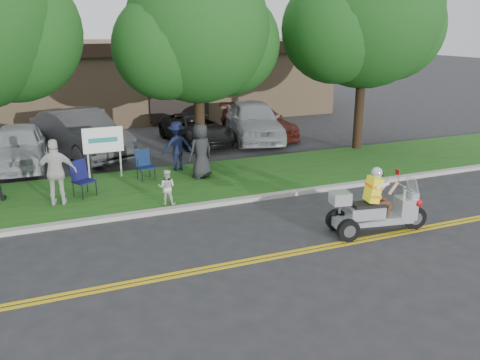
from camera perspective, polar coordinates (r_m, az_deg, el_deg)
name	(u,v)px	position (r m, az deg, el deg)	size (l,w,h in m)	color
ground	(280,245)	(11.70, 4.52, -7.28)	(120.00, 120.00, 0.00)	#28282B
centerline_near	(292,255)	(11.24, 5.88, -8.35)	(60.00, 0.10, 0.01)	gold
centerline_far	(289,252)	(11.36, 5.50, -8.04)	(60.00, 0.10, 0.01)	gold
curb	(231,201)	(14.26, -1.06, -2.42)	(60.00, 0.25, 0.12)	#A8A89E
grass_verge	(206,181)	(16.18, -3.88, -0.10)	(60.00, 4.00, 0.10)	#174713
commercial_building	(159,77)	(29.40, -9.13, 11.34)	(18.00, 8.20, 4.00)	#9E7F5B
tree_mid	(199,37)	(17.58, -4.64, 15.75)	(5.88, 4.80, 7.05)	#332114
tree_right	(366,19)	(20.40, 13.99, 17.16)	(6.86, 5.60, 8.07)	#332114
business_sign	(103,143)	(16.57, -15.12, 4.05)	(1.25, 0.06, 1.75)	silver
trike_scooter	(375,210)	(12.54, 14.91, -3.29)	(2.51, 1.01, 1.64)	black
lawn_chair_a	(144,163)	(16.33, -10.72, 1.90)	(0.58, 0.59, 0.94)	black
lawn_chair_b	(81,176)	(15.17, -17.40, 0.43)	(0.74, 0.74, 1.02)	black
spectator_adult_right	(56,172)	(14.53, -19.94, 0.84)	(1.06, 0.44, 1.81)	silver
spectator_chair_a	(177,146)	(17.14, -7.08, 3.82)	(1.07, 0.61, 1.65)	#131836
spectator_chair_b	(201,151)	(16.16, -4.43, 3.29)	(0.86, 0.56, 1.76)	black
child_right	(167,187)	(13.90, -8.23, -0.80)	(0.47, 0.37, 0.98)	silver
parked_car_far_left	(18,146)	(19.42, -23.62, 3.51)	(1.76, 4.38, 1.49)	#B5B8BD
parked_car_left	(81,134)	(20.13, -17.45, 4.96)	(1.85, 5.30, 1.75)	#333336
parked_car_mid	(196,129)	(21.59, -4.92, 5.75)	(2.04, 4.43, 1.23)	black
parked_car_right	(259,122)	(22.86, 2.12, 6.55)	(1.86, 4.58, 1.33)	#481710
parked_car_far_right	(254,120)	(22.12, 1.54, 6.72)	(2.03, 5.03, 1.72)	#989A9E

